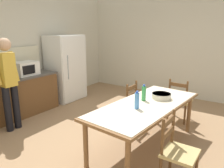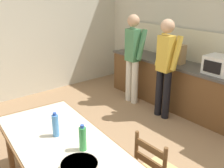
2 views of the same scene
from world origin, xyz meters
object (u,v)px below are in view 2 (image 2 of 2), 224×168
object	(u,v)px
dining_table	(68,154)
person_at_counter	(165,64)
bottle_near_centre	(55,125)
person_at_sink	(133,55)
serving_bowl	(79,167)
microwave	(221,66)
paper_bag	(178,54)
bottle_off_centre	(83,138)

from	to	relation	value
dining_table	person_at_counter	xyz separation A→B (m)	(-0.83, 2.41, 0.30)
bottle_near_centre	person_at_sink	size ratio (longest dim) A/B	0.15
dining_table	person_at_counter	bearing A→B (deg)	109.10
serving_bowl	person_at_counter	bearing A→B (deg)	115.78
bottle_near_centre	serving_bowl	world-z (taller)	bottle_near_centre
microwave	dining_table	size ratio (longest dim) A/B	0.22
microwave	paper_bag	size ratio (longest dim) A/B	1.39
bottle_off_centre	paper_bag	bearing A→B (deg)	110.93
microwave	person_at_counter	distance (m)	0.90
microwave	person_at_sink	size ratio (longest dim) A/B	0.28
dining_table	bottle_off_centre	size ratio (longest dim) A/B	8.37
serving_bowl	dining_table	bearing A→B (deg)	165.26
person_at_sink	person_at_counter	bearing A→B (deg)	-91.38
bottle_near_centre	person_at_counter	world-z (taller)	person_at_counter
person_at_sink	bottle_off_centre	bearing A→B (deg)	-142.47
paper_bag	bottle_off_centre	xyz separation A→B (m)	(1.08, -2.81, -0.18)
dining_table	bottle_off_centre	distance (m)	0.25
bottle_off_centre	serving_bowl	size ratio (longest dim) A/B	0.84
microwave	person_at_sink	distance (m)	1.64
bottle_off_centre	serving_bowl	distance (m)	0.34
paper_bag	bottle_near_centre	size ratio (longest dim) A/B	1.33
serving_bowl	bottle_off_centre	bearing A→B (deg)	141.83
bottle_near_centre	serving_bowl	size ratio (longest dim) A/B	0.84
dining_table	bottle_off_centre	bearing A→B (deg)	41.24
dining_table	person_at_counter	size ratio (longest dim) A/B	1.29
dining_table	bottle_off_centre	xyz separation A→B (m)	(0.12, 0.10, 0.20)
bottle_off_centre	serving_bowl	world-z (taller)	bottle_off_centre
bottle_near_centre	person_at_counter	size ratio (longest dim) A/B	0.15
paper_bag	person_at_counter	bearing A→B (deg)	-76.33
microwave	bottle_near_centre	xyz separation A→B (m)	(-0.17, -2.90, -0.15)
serving_bowl	person_at_counter	size ratio (longest dim) A/B	0.18
dining_table	microwave	bearing A→B (deg)	92.03
paper_bag	person_at_sink	world-z (taller)	person_at_sink
microwave	serving_bowl	bearing A→B (deg)	-80.97
paper_bag	bottle_near_centre	world-z (taller)	paper_bag
dining_table	person_at_counter	distance (m)	2.56
bottle_near_centre	bottle_off_centre	size ratio (longest dim) A/B	1.00
dining_table	serving_bowl	size ratio (longest dim) A/B	7.06
microwave	person_at_sink	bearing A→B (deg)	-162.31
microwave	bottle_near_centre	size ratio (longest dim) A/B	1.85
dining_table	bottle_near_centre	distance (m)	0.34
dining_table	bottle_near_centre	bearing A→B (deg)	175.30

